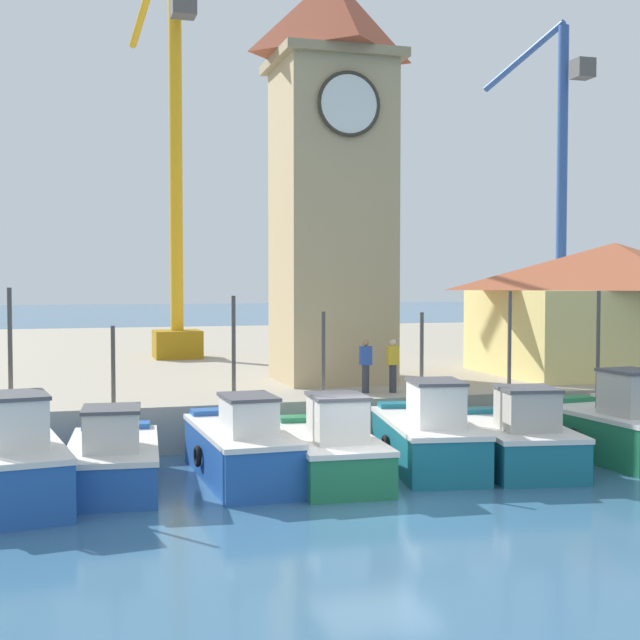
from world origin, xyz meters
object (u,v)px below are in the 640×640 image
Objects in this scene: fishing_boat_left_inner at (113,459)px; fishing_boat_right_outer at (612,428)px; port_crane_near at (175,197)px; fishing_boat_left_outer at (15,463)px; fishing_boat_mid_left at (240,448)px; fishing_boat_center at (330,449)px; port_crane_far at (560,222)px; fishing_boat_right_inner at (517,439)px; clock_tower at (332,169)px; dock_worker_near_tower at (393,365)px; warehouse_right at (614,306)px; dock_worker_along_quay at (366,365)px; fishing_boat_mid_right at (428,437)px.

fishing_boat_right_outer is (12.81, -0.38, 0.16)m from fishing_boat_left_inner.
port_crane_near reaches higher than fishing_boat_right_outer.
fishing_boat_left_outer is 1.17× the size of fishing_boat_right_outer.
fishing_boat_mid_left is 2.12m from fishing_boat_center.
port_crane_far reaches higher than fishing_boat_center.
clock_tower reaches higher than fishing_boat_right_inner.
fishing_boat_center is at bearing -179.05° from fishing_boat_right_outer.
port_crane_near is at bearing 110.73° from clock_tower.
dock_worker_near_tower is (8.52, 4.55, 1.49)m from fishing_boat_left_inner.
fishing_boat_right_inner is at bearing -72.10° from port_crane_near.
fishing_boat_left_outer is 3.30× the size of dock_worker_near_tower.
port_crane_near reaches higher than fishing_boat_left_inner.
port_crane_near reaches higher than warehouse_right.
fishing_boat_mid_left is 0.54× the size of warehouse_right.
fishing_boat_left_outer is 15.05m from clock_tower.
port_crane_near is at bearing 144.21° from warehouse_right.
fishing_boat_right_inner is 0.25× the size of port_crane_near.
fishing_boat_left_inner is 9.14m from dock_worker_along_quay.
port_crane_near reaches higher than fishing_boat_center.
fishing_boat_right_outer is 10.35m from warehouse_right.
fishing_boat_right_inner reaches higher than fishing_boat_left_inner.
clock_tower is at bearing -69.27° from port_crane_near.
fishing_boat_center is 3.05× the size of dock_worker_near_tower.
fishing_boat_left_inner is at bearing -148.63° from dock_worker_along_quay.
fishing_boat_left_outer is 9.80m from fishing_boat_mid_right.
warehouse_right is at bearing -35.79° from port_crane_near.
dock_worker_along_quay is (9.78, 5.32, 1.33)m from fishing_boat_left_outer.
clock_tower is (9.72, 8.63, 7.59)m from fishing_boat_left_outer.
dock_worker_along_quay is at bearing 169.92° from dock_worker_near_tower.
warehouse_right is (8.58, 8.45, 3.03)m from fishing_boat_right_inner.
fishing_boat_center reaches higher than dock_worker_near_tower.
fishing_boat_right_outer is at bearing -118.17° from port_crane_far.
fishing_boat_left_outer reaches higher than fishing_boat_mid_left.
dock_worker_along_quay is at bearing 62.50° from fishing_boat_center.
port_crane_near is 15.55m from dock_worker_along_quay.
fishing_boat_right_outer is 6.67m from dock_worker_near_tower.
fishing_boat_mid_left is 7.32m from dock_worker_near_tower.
fishing_boat_mid_left is at bearing -135.54° from dock_worker_along_quay.
fishing_boat_mid_right is 11.09m from clock_tower.
port_crane_far is at bearing 10.05° from port_crane_near.
fishing_boat_right_inner reaches higher than dock_worker_along_quay.
clock_tower is 9.34× the size of dock_worker_near_tower.
fishing_boat_center is at bearing -5.85° from fishing_boat_left_inner.
fishing_boat_left_outer is 21.24m from port_crane_near.
warehouse_right is at bearing -1.14° from clock_tower.
dock_worker_along_quay is at bearing 31.37° from fishing_boat_left_inner.
fishing_boat_center is 7.81m from fishing_boat_right_outer.
fishing_boat_center is at bearing -14.81° from fishing_boat_mid_left.
fishing_boat_left_outer is 1.11× the size of fishing_boat_left_inner.
fishing_boat_right_inner is at bearing -3.80° from fishing_boat_left_inner.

